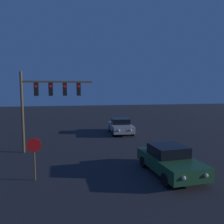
{
  "coord_description": "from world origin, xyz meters",
  "views": [
    {
      "loc": [
        -2.62,
        0.88,
        4.31
      ],
      "look_at": [
        0.0,
        13.66,
        2.97
      ],
      "focal_mm": 35.0,
      "sensor_mm": 36.0,
      "label": 1
    }
  ],
  "objects": [
    {
      "name": "stop_sign",
      "position": [
        -4.2,
        11.43,
        1.42
      ],
      "size": [
        0.67,
        0.07,
        2.05
      ],
      "color": "brown",
      "rests_on": "ground_plane"
    },
    {
      "name": "traffic_signal_mast",
      "position": [
        -4.05,
        16.47,
        3.87
      ],
      "size": [
        4.83,
        0.3,
        5.5
      ],
      "color": "brown",
      "rests_on": "ground_plane"
    },
    {
      "name": "car_near",
      "position": [
        2.43,
        10.89,
        0.73
      ],
      "size": [
        2.19,
        4.27,
        1.45
      ],
      "rotation": [
        0.0,
        0.0,
        3.2
      ],
      "color": "#1E4728",
      "rests_on": "ground_plane"
    },
    {
      "name": "car_far",
      "position": [
        2.49,
        21.54,
        0.73
      ],
      "size": [
        2.21,
        4.28,
        1.45
      ],
      "rotation": [
        0.0,
        0.0,
        3.08
      ],
      "color": "#99999E",
      "rests_on": "ground_plane"
    }
  ]
}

